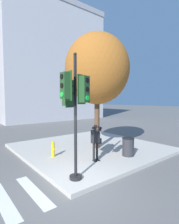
{
  "coord_description": "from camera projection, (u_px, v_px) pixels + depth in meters",
  "views": [
    {
      "loc": [
        -3.3,
        -4.87,
        3.07
      ],
      "look_at": [
        1.54,
        1.11,
        2.54
      ],
      "focal_mm": 28.0,
      "sensor_mm": 36.0,
      "label": 1
    }
  ],
  "objects": [
    {
      "name": "fire_hydrant",
      "position": [
        53.0,
        149.0,
        8.92
      ],
      "size": [
        0.17,
        0.23,
        0.79
      ],
      "color": "yellow",
      "rests_on": "sidewalk_corner"
    },
    {
      "name": "person_photographer",
      "position": [
        96.0,
        139.0,
        8.27
      ],
      "size": [
        0.58,
        0.54,
        1.74
      ],
      "color": "black",
      "rests_on": "sidewalk_corner"
    },
    {
      "name": "sidewalk_corner",
      "position": [
        90.0,
        147.0,
        10.96
      ],
      "size": [
        8.0,
        8.0,
        0.17
      ],
      "color": "#BCB7AD",
      "rests_on": "ground_plane"
    },
    {
      "name": "building_right",
      "position": [
        46.0,
        65.0,
        29.19
      ],
      "size": [
        15.86,
        11.69,
        17.64
      ],
      "color": "#BCBCC1",
      "rests_on": "ground_plane"
    },
    {
      "name": "trash_bin",
      "position": [
        128.0,
        147.0,
        9.06
      ],
      "size": [
        0.63,
        0.63,
        0.94
      ],
      "color": "#2D2D33",
      "rests_on": "sidewalk_corner"
    },
    {
      "name": "traffic_signal_pole",
      "position": [
        73.0,
        102.0,
        6.17
      ],
      "size": [
        0.84,
        1.14,
        4.56
      ],
      "color": "black",
      "rests_on": "sidewalk_corner"
    },
    {
      "name": "street_tree",
      "position": [
        97.0,
        69.0,
        10.28
      ],
      "size": [
        3.77,
        3.77,
        6.79
      ],
      "color": "brown",
      "rests_on": "sidewalk_corner"
    },
    {
      "name": "ground_plane",
      "position": [
        75.0,
        188.0,
        6.06
      ],
      "size": [
        160.0,
        160.0,
        0.0
      ],
      "primitive_type": "plane",
      "color": "slate"
    }
  ]
}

